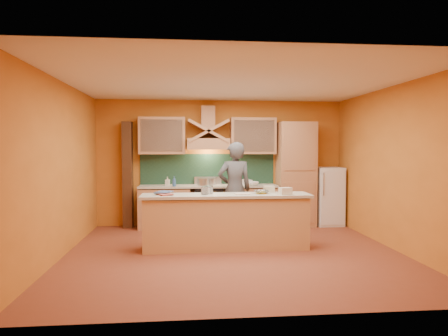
{
  "coord_description": "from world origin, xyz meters",
  "views": [
    {
      "loc": [
        -0.78,
        -6.47,
        1.75
      ],
      "look_at": [
        -0.08,
        0.9,
        1.36
      ],
      "focal_mm": 32.0,
      "sensor_mm": 36.0,
      "label": 1
    }
  ],
  "objects": [
    {
      "name": "kitchen_scale",
      "position": [
        -0.43,
        0.38,
        1.0
      ],
      "size": [
        0.17,
        0.17,
        0.11
      ],
      "primitive_type": "cube",
      "rotation": [
        0.0,
        0.0,
        -0.32
      ],
      "color": "white",
      "rests_on": "island_top"
    },
    {
      "name": "ceiling",
      "position": [
        0.0,
        0.0,
        2.8
      ],
      "size": [
        5.5,
        5.0,
        0.01
      ],
      "primitive_type": "cube",
      "color": "white",
      "rests_on": "wall_back"
    },
    {
      "name": "wall_front",
      "position": [
        0.0,
        -2.5,
        1.4
      ],
      "size": [
        5.5,
        0.02,
        2.8
      ],
      "primitive_type": "cube",
      "color": "orange",
      "rests_on": "floor"
    },
    {
      "name": "jar_large",
      "position": [
        -0.39,
        0.38,
        1.02
      ],
      "size": [
        0.17,
        0.17,
        0.14
      ],
      "primitive_type": "cylinder",
      "rotation": [
        0.0,
        0.0,
        0.38
      ],
      "color": "silver",
      "rests_on": "island_top"
    },
    {
      "name": "island_top",
      "position": [
        -0.1,
        0.3,
        0.92
      ],
      "size": [
        2.9,
        0.62,
        0.05
      ],
      "primitive_type": "cube",
      "color": "beige",
      "rests_on": "island_body"
    },
    {
      "name": "base_cabinet_left",
      "position": [
        -1.25,
        2.2,
        0.43
      ],
      "size": [
        1.1,
        0.6,
        0.86
      ],
      "primitive_type": "cube",
      "color": "tan",
      "rests_on": "floor"
    },
    {
      "name": "upper_cabinet_left",
      "position": [
        -1.3,
        2.33,
        2.0
      ],
      "size": [
        1.0,
        0.35,
        0.8
      ],
      "primitive_type": "cube",
      "color": "tan",
      "rests_on": "wall_back"
    },
    {
      "name": "wall_back",
      "position": [
        0.0,
        2.5,
        1.4
      ],
      "size": [
        5.5,
        0.02,
        2.8
      ],
      "primitive_type": "cube",
      "color": "orange",
      "rests_on": "floor"
    },
    {
      "name": "upper_cabinet_right",
      "position": [
        0.7,
        2.33,
        2.0
      ],
      "size": [
        1.0,
        0.35,
        0.8
      ],
      "primitive_type": "cube",
      "color": "tan",
      "rests_on": "wall_back"
    },
    {
      "name": "book_upper",
      "position": [
        -1.28,
        0.44,
        0.98
      ],
      "size": [
        0.34,
        0.39,
        0.02
      ],
      "primitive_type": "imported",
      "rotation": [
        0.0,
        0.0,
        -0.36
      ],
      "color": "#3A5180",
      "rests_on": "island_top"
    },
    {
      "name": "island_body",
      "position": [
        -0.1,
        0.3,
        0.44
      ],
      "size": [
        2.8,
        0.55,
        0.88
      ],
      "primitive_type": "cube",
      "color": "tan",
      "rests_on": "floor"
    },
    {
      "name": "range_hood",
      "position": [
        -0.3,
        2.25,
        1.82
      ],
      "size": [
        0.92,
        0.5,
        0.24
      ],
      "primitive_type": "cube",
      "color": "tan",
      "rests_on": "wall_back"
    },
    {
      "name": "hood_chimney",
      "position": [
        -0.3,
        2.35,
        2.4
      ],
      "size": [
        0.3,
        0.3,
        0.5
      ],
      "primitive_type": "cube",
      "color": "tan",
      "rests_on": "wall_back"
    },
    {
      "name": "jar_small",
      "position": [
        -0.47,
        0.26,
        1.01
      ],
      "size": [
        0.15,
        0.15,
        0.14
      ],
      "primitive_type": "cylinder",
      "rotation": [
        0.0,
        0.0,
        0.42
      ],
      "color": "white",
      "rests_on": "island_top"
    },
    {
      "name": "pantry_column",
      "position": [
        1.65,
        2.2,
        1.15
      ],
      "size": [
        0.8,
        0.6,
        2.3
      ],
      "primitive_type": "cube",
      "color": "tan",
      "rests_on": "floor"
    },
    {
      "name": "wall_right",
      "position": [
        2.75,
        0.0,
        1.4
      ],
      "size": [
        0.02,
        5.0,
        2.8
      ],
      "primitive_type": "cube",
      "color": "orange",
      "rests_on": "floor"
    },
    {
      "name": "soap_bottle_b",
      "position": [
        -1.04,
        2.0,
        1.03
      ],
      "size": [
        0.12,
        0.12,
        0.22
      ],
      "primitive_type": "imported",
      "rotation": [
        0.0,
        0.0,
        0.56
      ],
      "color": "#32568A",
      "rests_on": "counter_top"
    },
    {
      "name": "pot_large",
      "position": [
        -0.42,
        2.08,
        0.99
      ],
      "size": [
        0.29,
        0.29,
        0.18
      ],
      "primitive_type": "cylinder",
      "rotation": [
        0.0,
        0.0,
        0.23
      ],
      "color": "silver",
      "rests_on": "stove"
    },
    {
      "name": "trim_column_left",
      "position": [
        -2.05,
        2.35,
        1.15
      ],
      "size": [
        0.2,
        0.3,
        2.3
      ],
      "primitive_type": "cube",
      "color": "#472816",
      "rests_on": "floor"
    },
    {
      "name": "cloth",
      "position": [
        0.17,
        0.26,
        0.95
      ],
      "size": [
        0.26,
        0.2,
        0.02
      ],
      "primitive_type": "cube",
      "rotation": [
        0.0,
        0.0,
        -0.03
      ],
      "color": "beige",
      "rests_on": "island_top"
    },
    {
      "name": "fridge",
      "position": [
        2.4,
        2.2,
        0.65
      ],
      "size": [
        0.58,
        0.6,
        1.3
      ],
      "primitive_type": "cube",
      "color": "white",
      "rests_on": "floor"
    },
    {
      "name": "floor",
      "position": [
        0.0,
        0.0,
        0.0
      ],
      "size": [
        5.5,
        5.0,
        0.01
      ],
      "primitive_type": "cube",
      "color": "brown",
      "rests_on": "ground"
    },
    {
      "name": "backsplash",
      "position": [
        -0.3,
        2.48,
        1.25
      ],
      "size": [
        3.0,
        0.03,
        0.7
      ],
      "primitive_type": "cube",
      "color": "#183526",
      "rests_on": "wall_back"
    },
    {
      "name": "dish_rack",
      "position": [
        0.49,
        2.27,
        0.97
      ],
      "size": [
        0.37,
        0.33,
        0.11
      ],
      "primitive_type": "cube",
      "rotation": [
        0.0,
        0.0,
        0.37
      ],
      "color": "white",
      "rests_on": "counter_top"
    },
    {
      "name": "counter_top",
      "position": [
        -0.3,
        2.2,
        0.9
      ],
      "size": [
        3.0,
        0.62,
        0.04
      ],
      "primitive_type": "cube",
      "color": "beige",
      "rests_on": "base_cabinet_left"
    },
    {
      "name": "soap_bottle_a",
      "position": [
        -1.19,
        2.24,
        1.01
      ],
      "size": [
        0.11,
        0.11,
        0.19
      ],
      "primitive_type": "imported",
      "rotation": [
        0.0,
        0.0,
        -0.31
      ],
      "color": "beige",
      "rests_on": "counter_top"
    },
    {
      "name": "grocery_bag_b",
      "position": [
        0.9,
        0.14,
        1.0
      ],
      "size": [
        0.22,
        0.18,
        0.12
      ],
      "primitive_type": "cube",
      "rotation": [
        0.0,
        0.0,
        0.17
      ],
      "color": "beige",
      "rests_on": "island_top"
    },
    {
      "name": "mixing_bowl",
      "position": [
        0.52,
        0.31,
        0.98
      ],
      "size": [
        0.29,
        0.29,
        0.06
      ],
      "primitive_type": "imported",
      "rotation": [
        0.0,
        0.0,
        0.22
      ],
      "color": "silver",
      "rests_on": "island_top"
    },
    {
      "name": "bowl_back",
      "position": [
        0.66,
        2.07,
        0.96
      ],
      "size": [
        0.3,
        0.3,
        0.08
      ],
      "primitive_type": "imported",
      "rotation": [
        0.0,
        0.0,
        -0.2
      ],
      "color": "white",
      "rests_on": "counter_top"
    },
    {
      "name": "person",
      "position": [
        0.16,
        1.26,
        0.92
      ],
      "size": [
        0.72,
        0.52,
        1.85
      ],
      "primitive_type": "imported",
      "rotation": [
        0.0,
        0.0,
        3.26
      ],
      "color": "#4C4C51",
      "rests_on": "floor"
    },
    {
      "name": "wall_left",
      "position": [
        -2.75,
        0.0,
        1.4
      ],
      "size": [
        0.02,
        5.0,
        2.8
      ],
      "primitive_type": "cube",
      "color": "orange",
      "rests_on": "floor"
    },
    {
      "name": "stove",
      "position": [
        -0.3,
        2.2,
        0.45
      ],
      "size": [
        0.6,
        0.58,
        0.9
      ],
      "primitive_type": "cube",
      "color": "black",
      "rests_on": "floor"
    },
    {
      "name": "grocery_bag_a",
      "position": [
        0.69,
        0.48,
        1.0
      ],
      "size": [
        0.18,
        0.15,
        0.12
      ],
      "primitive_type": "cube",
      "rotation": [
        0.0,
        0.0,
        -0.01
      ],
      "color": "beige",
      "rests_on": "island_top"
    },
    {
      "name": "book_lower",
      "position": [
        -1.24,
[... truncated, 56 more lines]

